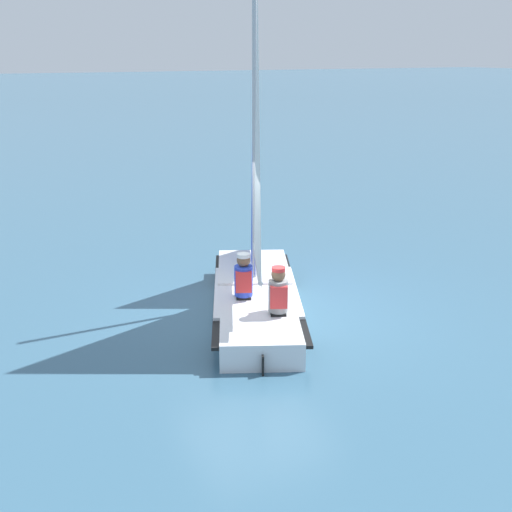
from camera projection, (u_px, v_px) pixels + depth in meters
The scene contains 4 objects.
ground_plane at pixel (256, 312), 10.98m from camera, with size 260.00×260.00×0.00m, color #38607A.
sailboat_main at pixel (256, 270), 10.73m from camera, with size 3.01×4.45×5.46m.
sailor_helm at pixel (244, 285), 10.45m from camera, with size 0.40×0.42×1.16m.
sailor_crew at pixel (278, 300), 9.81m from camera, with size 0.40×0.42×1.16m.
Camera 1 is at (-4.53, -9.10, 4.27)m, focal length 45.00 mm.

